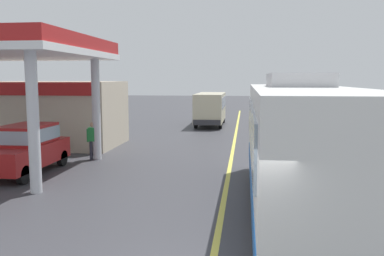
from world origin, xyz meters
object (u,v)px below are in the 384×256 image
(car_at_pump, at_px, (26,146))
(pedestrian_by_shop, at_px, (93,139))
(coach_bus_main, at_px, (301,150))
(minibus_opposing_lane, at_px, (210,106))

(car_at_pump, bearing_deg, pedestrian_by_shop, 61.50)
(coach_bus_main, xyz_separation_m, pedestrian_by_shop, (-8.05, 6.41, -0.79))
(coach_bus_main, bearing_deg, car_at_pump, 159.56)
(car_at_pump, distance_m, pedestrian_by_shop, 3.22)
(car_at_pump, bearing_deg, coach_bus_main, -20.44)
(coach_bus_main, height_order, car_at_pump, coach_bus_main)
(pedestrian_by_shop, bearing_deg, car_at_pump, -118.50)
(car_at_pump, height_order, pedestrian_by_shop, car_at_pump)
(coach_bus_main, relative_size, car_at_pump, 2.63)
(car_at_pump, bearing_deg, minibus_opposing_lane, 71.84)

